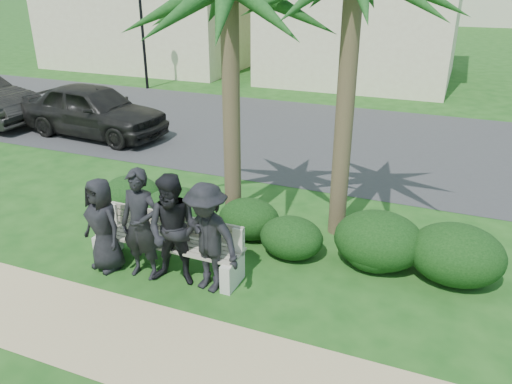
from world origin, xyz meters
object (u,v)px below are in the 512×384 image
man_d (207,238)px  man_a (103,225)px  car_a (94,110)px  man_b (141,225)px  man_c (174,231)px  park_bench (168,247)px  street_lamp (141,16)px

man_d → man_a: bearing=-165.6°
car_a → man_b: bearing=-132.2°
man_b → man_c: size_ratio=1.01×
man_b → man_c: bearing=0.6°
park_bench → man_a: man_a is taller
street_lamp → park_bench: size_ratio=1.66×
man_c → man_d: bearing=-3.7°
park_bench → man_d: man_d is taller
man_b → man_d: 1.14m
park_bench → man_c: man_c is taller
park_bench → man_d: 1.04m
street_lamp → man_b: size_ratio=2.31×
man_c → man_d: (0.54, 0.04, -0.03)m
park_bench → man_b: (-0.25, -0.33, 0.52)m
park_bench → man_c: bearing=-41.0°
street_lamp → man_c: street_lamp is taller
park_bench → car_a: 8.27m
man_b → man_c: (0.60, 0.02, -0.01)m
man_a → park_bench: bearing=36.2°
street_lamp → man_c: bearing=-54.8°
man_d → street_lamp: bearing=138.2°
man_b → car_a: size_ratio=0.40×
park_bench → man_b: bearing=-127.1°
man_c → car_a: 8.72m
man_b → man_d: (1.14, 0.06, -0.04)m
street_lamp → man_a: (7.38, -12.41, -2.14)m
street_lamp → park_bench: bearing=-55.3°
street_lamp → man_b: (8.10, -12.37, -2.01)m
man_a → man_c: 1.32m
park_bench → man_c: size_ratio=1.40×
street_lamp → car_a: 7.12m
street_lamp → park_bench: street_lamp is taller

